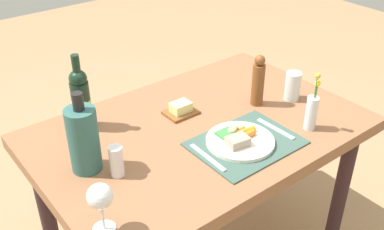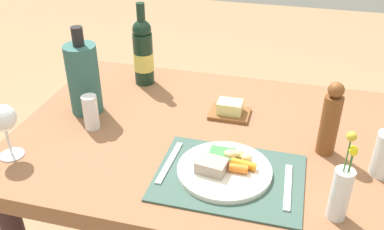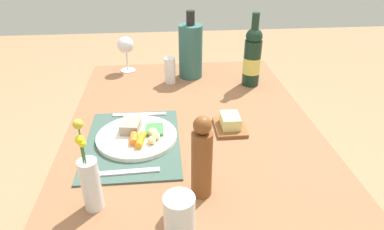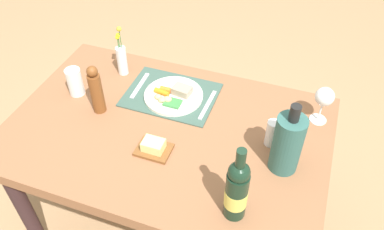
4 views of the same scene
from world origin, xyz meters
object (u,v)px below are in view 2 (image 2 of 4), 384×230
pepper_mill (330,120)px  wine_bottle (143,52)px  butter_dish (229,110)px  wine_glass (3,120)px  salt_shaker (91,112)px  dining_table (221,159)px  knife (288,187)px  fork (169,162)px  dinner_plate (224,168)px  flower_vase (341,191)px  cooler_bottle (84,78)px

pepper_mill → wine_bottle: wine_bottle is taller
wine_bottle → butter_dish: size_ratio=2.34×
wine_glass → salt_shaker: bearing=51.0°
salt_shaker → wine_glass: size_ratio=0.69×
salt_shaker → wine_bottle: wine_bottle is taller
dining_table → knife: size_ratio=7.08×
wine_bottle → wine_glass: bearing=-111.1°
fork → dinner_plate: bearing=1.9°
dinner_plate → fork: size_ratio=1.34×
pepper_mill → flower_vase: size_ratio=0.92×
knife → butter_dish: butter_dish is taller
flower_vase → wine_bottle: bearing=141.0°
knife → pepper_mill: size_ratio=0.81×
dining_table → knife: (0.21, -0.20, 0.10)m
knife → flower_vase: flower_vase is taller
dining_table → flower_vase: size_ratio=5.27×
cooler_bottle → wine_glass: cooler_bottle is taller
fork → flower_vase: size_ratio=0.78×
butter_dish → dining_table: bearing=-88.8°
knife → pepper_mill: (0.09, 0.20, 0.10)m
pepper_mill → cooler_bottle: cooler_bottle is taller
dinner_plate → pepper_mill: bearing=33.5°
dining_table → wine_bottle: (-0.36, 0.28, 0.21)m
fork → flower_vase: flower_vase is taller
pepper_mill → wine_glass: 0.90m
dinner_plate → fork: bearing=-179.8°
dining_table → dinner_plate: dinner_plate is taller
dinner_plate → pepper_mill: 0.33m
flower_vase → salt_shaker: bearing=163.9°
fork → wine_glass: size_ratio=1.16×
cooler_bottle → salt_shaker: bearing=-56.2°
fork → salt_shaker: 0.32m
dinner_plate → wine_glass: wine_glass is taller
fork → wine_bottle: (-0.24, 0.46, 0.11)m
dining_table → cooler_bottle: cooler_bottle is taller
butter_dish → knife: bearing=-56.7°
dinner_plate → wine_bottle: 0.62m
fork → pepper_mill: pepper_mill is taller
salt_shaker → cooler_bottle: cooler_bottle is taller
dining_table → wine_bottle: size_ratio=4.19×
dinner_plate → flower_vase: flower_vase is taller
dining_table → flower_vase: (0.33, -0.27, 0.17)m
cooler_bottle → pepper_mill: bearing=-3.1°
flower_vase → wine_glass: bearing=178.9°
salt_shaker → wine_bottle: size_ratio=0.37×
cooler_bottle → wine_bottle: size_ratio=0.96×
wine_glass → flower_vase: flower_vase is taller
dining_table → pepper_mill: (0.30, -0.01, 0.20)m
dining_table → butter_dish: size_ratio=9.83×
dining_table → pepper_mill: bearing=-1.4°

